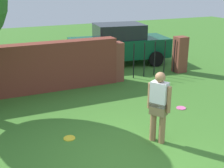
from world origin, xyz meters
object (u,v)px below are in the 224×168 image
Objects in this scene: frisbee_yellow at (69,138)px; frisbee_pink at (181,108)px; car at (119,44)px; person at (159,104)px.

frisbee_pink is at bearing 6.30° from frisbee_yellow.
frisbee_pink and frisbee_yellow have the same top height.
frisbee_yellow is at bearing -117.09° from car.
person is at bearing -141.46° from frisbee_pink.
person is at bearing -100.22° from car.
frisbee_pink is 3.41m from frisbee_yellow.
person reaches higher than frisbee_pink.
frisbee_yellow is (-3.39, -0.37, 0.00)m from frisbee_pink.
car is 5.25m from frisbee_pink.
car is 6.82m from frisbee_yellow.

